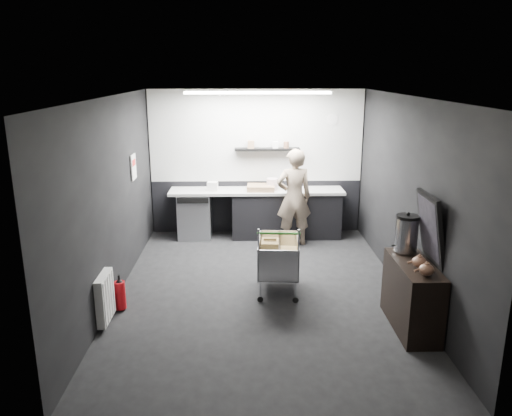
{
  "coord_description": "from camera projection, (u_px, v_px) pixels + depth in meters",
  "views": [
    {
      "loc": [
        -0.23,
        -6.51,
        3.03
      ],
      "look_at": [
        -0.06,
        0.4,
        1.11
      ],
      "focal_mm": 35.0,
      "sensor_mm": 36.0,
      "label": 1
    }
  ],
  "objects": [
    {
      "name": "floor",
      "position": [
        261.0,
        291.0,
        7.09
      ],
      "size": [
        5.5,
        5.5,
        0.0
      ],
      "primitive_type": "plane",
      "color": "black",
      "rests_on": "ground"
    },
    {
      "name": "ceiling",
      "position": [
        262.0,
        97.0,
        6.36
      ],
      "size": [
        5.5,
        5.5,
        0.0
      ],
      "primitive_type": "plane",
      "rotation": [
        3.14,
        0.0,
        0.0
      ],
      "color": "white",
      "rests_on": "wall_back"
    },
    {
      "name": "wall_back",
      "position": [
        256.0,
        162.0,
        9.37
      ],
      "size": [
        5.5,
        0.0,
        5.5
      ],
      "primitive_type": "plane",
      "rotation": [
        1.57,
        0.0,
        0.0
      ],
      "color": "black",
      "rests_on": "floor"
    },
    {
      "name": "wall_front",
      "position": [
        273.0,
        283.0,
        4.08
      ],
      "size": [
        5.5,
        0.0,
        5.5
      ],
      "primitive_type": "plane",
      "rotation": [
        -1.57,
        0.0,
        0.0
      ],
      "color": "black",
      "rests_on": "floor"
    },
    {
      "name": "wall_left",
      "position": [
        112.0,
        200.0,
        6.68
      ],
      "size": [
        0.0,
        5.5,
        5.5
      ],
      "primitive_type": "plane",
      "rotation": [
        1.57,
        0.0,
        1.57
      ],
      "color": "black",
      "rests_on": "floor"
    },
    {
      "name": "wall_right",
      "position": [
        408.0,
        198.0,
        6.77
      ],
      "size": [
        0.0,
        5.5,
        5.5
      ],
      "primitive_type": "plane",
      "rotation": [
        1.57,
        0.0,
        -1.57
      ],
      "color": "black",
      "rests_on": "floor"
    },
    {
      "name": "kitchen_wall_panel",
      "position": [
        256.0,
        136.0,
        9.22
      ],
      "size": [
        3.95,
        0.02,
        1.7
      ],
      "primitive_type": "cube",
      "color": "silver",
      "rests_on": "wall_back"
    },
    {
      "name": "dado_panel",
      "position": [
        256.0,
        206.0,
        9.58
      ],
      "size": [
        3.95,
        0.02,
        1.0
      ],
      "primitive_type": "cube",
      "color": "black",
      "rests_on": "wall_back"
    },
    {
      "name": "floating_shelf",
      "position": [
        267.0,
        149.0,
        9.18
      ],
      "size": [
        1.2,
        0.22,
        0.04
      ],
      "primitive_type": "cube",
      "color": "black",
      "rests_on": "wall_back"
    },
    {
      "name": "wall_clock",
      "position": [
        332.0,
        119.0,
        9.17
      ],
      "size": [
        0.2,
        0.03,
        0.2
      ],
      "primitive_type": "cylinder",
      "rotation": [
        1.57,
        0.0,
        0.0
      ],
      "color": "silver",
      "rests_on": "wall_back"
    },
    {
      "name": "poster",
      "position": [
        133.0,
        167.0,
        7.88
      ],
      "size": [
        0.02,
        0.3,
        0.4
      ],
      "primitive_type": "cube",
      "color": "white",
      "rests_on": "wall_left"
    },
    {
      "name": "poster_red_band",
      "position": [
        133.0,
        163.0,
        7.86
      ],
      "size": [
        0.02,
        0.22,
        0.1
      ],
      "primitive_type": "cube",
      "color": "red",
      "rests_on": "poster"
    },
    {
      "name": "radiator",
      "position": [
        105.0,
        298.0,
        6.08
      ],
      "size": [
        0.1,
        0.5,
        0.6
      ],
      "primitive_type": "cube",
      "color": "silver",
      "rests_on": "wall_left"
    },
    {
      "name": "ceiling_strip",
      "position": [
        258.0,
        93.0,
        8.15
      ],
      "size": [
        2.4,
        0.2,
        0.04
      ],
      "primitive_type": "cube",
      "color": "white",
      "rests_on": "ceiling"
    },
    {
      "name": "prep_counter",
      "position": [
        264.0,
        213.0,
        9.3
      ],
      "size": [
        3.2,
        0.61,
        0.9
      ],
      "color": "black",
      "rests_on": "floor"
    },
    {
      "name": "person",
      "position": [
        294.0,
        197.0,
        8.77
      ],
      "size": [
        0.68,
        0.5,
        1.73
      ],
      "primitive_type": "imported",
      "rotation": [
        0.0,
        0.0,
        3.29
      ],
      "color": "#BDAE96",
      "rests_on": "floor"
    },
    {
      "name": "shopping_cart",
      "position": [
        278.0,
        258.0,
        6.98
      ],
      "size": [
        0.62,
        0.96,
        1.03
      ],
      "color": "silver",
      "rests_on": "floor"
    },
    {
      "name": "sideboard",
      "position": [
        413.0,
        286.0,
        5.97
      ],
      "size": [
        0.47,
        1.11,
        1.66
      ],
      "color": "black",
      "rests_on": "floor"
    },
    {
      "name": "fire_extinguisher",
      "position": [
        120.0,
        294.0,
        6.46
      ],
      "size": [
        0.14,
        0.14,
        0.46
      ],
      "color": "#AA0B11",
      "rests_on": "floor"
    },
    {
      "name": "cardboard_box",
      "position": [
        261.0,
        188.0,
        9.12
      ],
      "size": [
        0.52,
        0.4,
        0.1
      ],
      "primitive_type": "cube",
      "rotation": [
        0.0,
        0.0,
        -0.05
      ],
      "color": "#8B6A4A",
      "rests_on": "prep_counter"
    },
    {
      "name": "pink_tub",
      "position": [
        272.0,
        184.0,
        9.16
      ],
      "size": [
        0.21,
        0.21,
        0.21
      ],
      "primitive_type": "cylinder",
      "color": "beige",
      "rests_on": "prep_counter"
    },
    {
      "name": "white_container",
      "position": [
        213.0,
        186.0,
        9.09
      ],
      "size": [
        0.2,
        0.16,
        0.16
      ],
      "primitive_type": "cube",
      "rotation": [
        0.0,
        0.0,
        -0.11
      ],
      "color": "silver",
      "rests_on": "prep_counter"
    }
  ]
}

